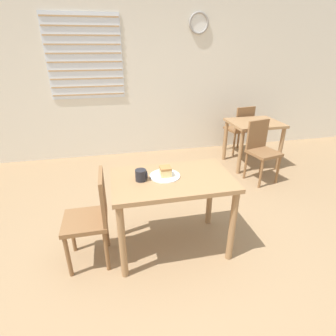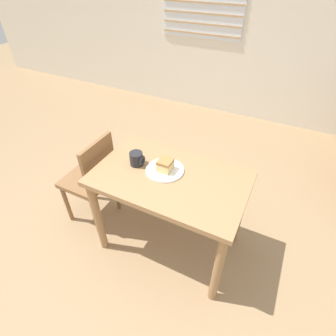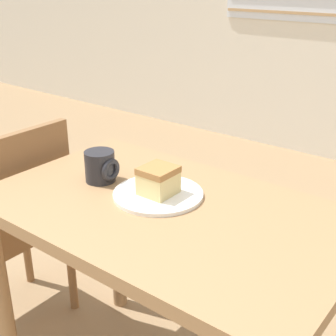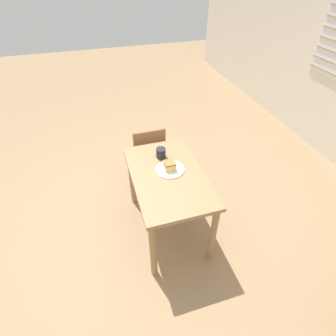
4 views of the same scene
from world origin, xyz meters
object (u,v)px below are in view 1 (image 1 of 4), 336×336
(dining_table_far, at_px, (254,130))
(cake_slice, at_px, (165,171))
(coffee_mug, at_px, (141,175))
(plate, at_px, (165,176))
(dining_table_near, at_px, (172,190))
(chair_near_window, at_px, (92,216))
(chair_far_opposite, at_px, (240,128))
(chair_far_corner, at_px, (261,149))

(dining_table_far, xyz_separation_m, cake_slice, (-1.78, -1.62, 0.23))
(cake_slice, distance_m, coffee_mug, 0.22)
(dining_table_far, relative_size, plate, 2.88)
(dining_table_near, distance_m, chair_near_window, 0.74)
(chair_near_window, xyz_separation_m, cake_slice, (0.66, 0.06, 0.33))
(chair_far_opposite, bearing_deg, plate, 40.86)
(chair_far_corner, relative_size, cake_slice, 8.60)
(dining_table_near, relative_size, chair_near_window, 1.22)
(plate, bearing_deg, chair_far_opposite, 49.57)
(dining_table_near, distance_m, chair_far_corner, 1.94)
(cake_slice, bearing_deg, dining_table_near, -32.23)
(dining_table_near, distance_m, cake_slice, 0.19)
(chair_far_opposite, height_order, plate, chair_far_opposite)
(plate, xyz_separation_m, cake_slice, (0.00, -0.00, 0.05))
(dining_table_near, bearing_deg, cake_slice, 147.77)
(chair_near_window, bearing_deg, dining_table_far, 124.48)
(dining_table_far, bearing_deg, chair_far_corner, -106.50)
(dining_table_far, bearing_deg, dining_table_near, -136.19)
(dining_table_far, bearing_deg, chair_near_window, -145.52)
(dining_table_far, height_order, chair_far_corner, chair_far_corner)
(dining_table_far, relative_size, chair_far_corner, 0.89)
(dining_table_near, xyz_separation_m, chair_far_corner, (1.57, 1.13, -0.16))
(chair_far_opposite, bearing_deg, chair_far_corner, 71.12)
(chair_near_window, height_order, cake_slice, chair_near_window)
(chair_far_corner, height_order, chair_far_opposite, same)
(dining_table_far, xyz_separation_m, chair_far_corner, (-0.15, -0.52, -0.11))
(chair_far_opposite, distance_m, coffee_mug, 2.97)
(dining_table_near, height_order, cake_slice, cake_slice)
(chair_near_window, height_order, plate, chair_near_window)
(chair_near_window, bearing_deg, cake_slice, 95.16)
(dining_table_near, height_order, chair_near_window, chair_near_window)
(coffee_mug, bearing_deg, dining_table_far, 39.43)
(dining_table_far, xyz_separation_m, coffee_mug, (-1.99, -1.64, 0.22))
(dining_table_near, bearing_deg, chair_far_opposite, 51.03)
(dining_table_far, bearing_deg, coffee_mug, -140.57)
(dining_table_near, bearing_deg, dining_table_far, 43.81)
(dining_table_near, height_order, chair_far_opposite, chair_far_opposite)
(dining_table_far, height_order, chair_far_opposite, chair_far_opposite)
(coffee_mug, bearing_deg, plate, 7.18)
(plate, bearing_deg, dining_table_near, -32.89)
(chair_far_corner, distance_m, plate, 1.98)
(chair_far_opposite, xyz_separation_m, plate, (-1.81, -2.13, 0.29))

